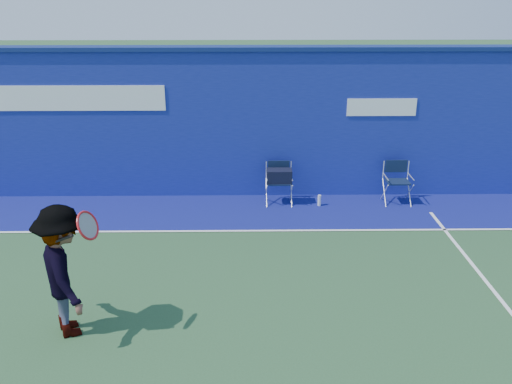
{
  "coord_description": "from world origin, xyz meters",
  "views": [
    {
      "loc": [
        0.92,
        -5.77,
        4.21
      ],
      "look_at": [
        1.03,
        2.6,
        1.0
      ],
      "focal_mm": 38.0,
      "sensor_mm": 36.0,
      "label": 1
    }
  ],
  "objects_px": {
    "directors_chair_left": "(279,187)",
    "directors_chair_right": "(397,190)",
    "water_bottle": "(319,200)",
    "tennis_player": "(64,271)"
  },
  "relations": [
    {
      "from": "directors_chair_right",
      "to": "tennis_player",
      "type": "height_order",
      "value": "tennis_player"
    },
    {
      "from": "water_bottle",
      "to": "directors_chair_left",
      "type": "bearing_deg",
      "value": 169.56
    },
    {
      "from": "tennis_player",
      "to": "directors_chair_left",
      "type": "bearing_deg",
      "value": 56.22
    },
    {
      "from": "directors_chair_left",
      "to": "directors_chair_right",
      "type": "relative_size",
      "value": 0.99
    },
    {
      "from": "directors_chair_right",
      "to": "tennis_player",
      "type": "distance_m",
      "value": 6.91
    },
    {
      "from": "directors_chair_left",
      "to": "water_bottle",
      "type": "relative_size",
      "value": 3.65
    },
    {
      "from": "water_bottle",
      "to": "tennis_player",
      "type": "xyz_separation_m",
      "value": [
        -3.73,
        -4.21,
        0.76
      ]
    },
    {
      "from": "directors_chair_right",
      "to": "water_bottle",
      "type": "bearing_deg",
      "value": -174.83
    },
    {
      "from": "directors_chair_left",
      "to": "tennis_player",
      "type": "distance_m",
      "value": 5.27
    },
    {
      "from": "directors_chair_left",
      "to": "water_bottle",
      "type": "height_order",
      "value": "directors_chair_left"
    }
  ]
}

